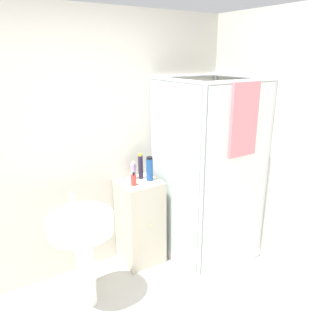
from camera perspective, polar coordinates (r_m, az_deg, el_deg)
name	(u,v)px	position (r m, az deg, el deg)	size (l,w,h in m)	color
wall_back	(73,151)	(3.15, -16.15, 2.94)	(6.40, 0.06, 2.50)	silver
shower_enclosure	(207,212)	(3.51, 6.74, -7.56)	(0.86, 0.89, 1.89)	white
vanity_cabinet	(140,222)	(3.45, -4.88, -9.30)	(0.40, 0.41, 0.90)	beige
sink	(82,237)	(2.85, -14.75, -11.57)	(0.54, 0.54, 1.00)	white
soap_dispenser	(134,180)	(3.16, -6.01, -2.09)	(0.05, 0.05, 0.13)	red
shampoo_bottle_tall_black	(141,166)	(3.30, -4.79, 0.28)	(0.05, 0.05, 0.26)	#281E33
shampoo_bottle_blue	(150,169)	(3.24, -3.22, -0.16)	(0.07, 0.07, 0.25)	#1E4C93
lotion_bottle_white	(133,171)	(3.31, -6.07, -0.58)	(0.05, 0.05, 0.19)	#B299C6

